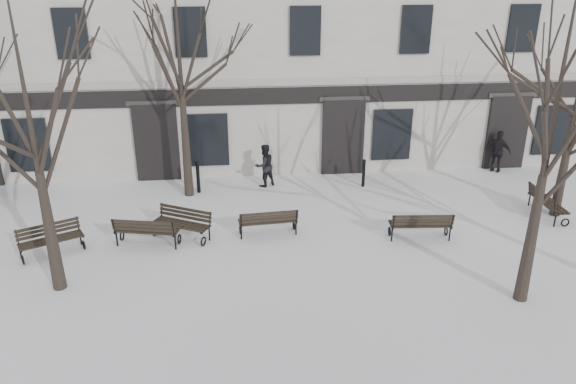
{
  "coord_description": "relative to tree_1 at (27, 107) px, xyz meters",
  "views": [
    {
      "loc": [
        -0.58,
        -12.29,
        7.79
      ],
      "look_at": [
        0.91,
        3.0,
        1.35
      ],
      "focal_mm": 35.0,
      "sensor_mm": 36.0,
      "label": 1
    }
  ],
  "objects": [
    {
      "name": "ground",
      "position": [
        5.18,
        -0.48,
        -4.72
      ],
      "size": [
        100.0,
        100.0,
        0.0
      ],
      "primitive_type": "plane",
      "color": "white",
      "rests_on": "ground"
    },
    {
      "name": "building",
      "position": [
        5.19,
        12.47,
        0.8
      ],
      "size": [
        40.4,
        10.2,
        11.4
      ],
      "color": "beige",
      "rests_on": "ground"
    },
    {
      "name": "tree_1",
      "position": [
        0.0,
        0.0,
        0.0
      ],
      "size": [
        5.28,
        5.28,
        7.54
      ],
      "color": "black",
      "rests_on": "ground"
    },
    {
      "name": "tree_2",
      "position": [
        11.45,
        -1.62,
        0.13
      ],
      "size": [
        5.43,
        5.43,
        7.76
      ],
      "color": "black",
      "rests_on": "ground"
    },
    {
      "name": "tree_5",
      "position": [
        2.89,
        5.81,
        0.58
      ],
      "size": [
        5.93,
        5.93,
        8.47
      ],
      "color": "black",
      "rests_on": "ground"
    },
    {
      "name": "bench_0",
      "position": [
        -0.7,
        1.88,
        -4.24
      ],
      "size": [
        1.79,
        1.31,
        0.87
      ],
      "rotation": [
        0.0,
        0.0,
        0.47
      ],
      "color": "black",
      "rests_on": "ground"
    },
    {
      "name": "bench_1",
      "position": [
        1.93,
        2.07,
        -4.21
      ],
      "size": [
        1.94,
        1.04,
        0.93
      ],
      "rotation": [
        0.0,
        0.0,
        2.93
      ],
      "color": "black",
      "rests_on": "ground"
    },
    {
      "name": "bench_2",
      "position": [
        9.96,
        1.7,
        -4.22
      ],
      "size": [
        1.86,
        0.8,
        0.91
      ],
      "rotation": [
        0.0,
        0.0,
        3.06
      ],
      "color": "black",
      "rests_on": "ground"
    },
    {
      "name": "bench_3",
      "position": [
        2.92,
        2.53,
        -4.23
      ],
      "size": [
        1.84,
        1.39,
        0.9
      ],
      "rotation": [
        0.0,
        0.0,
        -0.49
      ],
      "color": "black",
      "rests_on": "ground"
    },
    {
      "name": "bench_4",
      "position": [
        5.48,
        2.41,
        -4.23
      ],
      "size": [
        1.8,
        0.78,
        0.88
      ],
      "rotation": [
        0.0,
        0.0,
        3.22
      ],
      "color": "black",
      "rests_on": "ground"
    },
    {
      "name": "bench_5",
      "position": [
        14.54,
        2.93,
        -4.24
      ],
      "size": [
        0.67,
        1.77,
        0.88
      ],
      "rotation": [
        0.0,
        0.0,
        1.55
      ],
      "color": "black",
      "rests_on": "ground"
    },
    {
      "name": "bollard_a",
      "position": [
        3.22,
        6.01,
        -4.09
      ],
      "size": [
        0.15,
        0.15,
        1.18
      ],
      "color": "black",
      "rests_on": "ground"
    },
    {
      "name": "bollard_b",
      "position": [
        9.21,
        5.99,
        -4.15
      ],
      "size": [
        0.14,
        0.14,
        1.06
      ],
      "color": "black",
      "rests_on": "ground"
    },
    {
      "name": "pedestrian_b",
      "position": [
        5.61,
        6.42,
        -4.72
      ],
      "size": [
        0.97,
        0.9,
        1.59
      ],
      "primitive_type": "imported",
      "rotation": [
        0.0,
        0.0,
        3.66
      ],
      "color": "black",
      "rests_on": "ground"
    },
    {
      "name": "pedestrian_c",
      "position": [
        14.73,
        7.01,
        -4.72
      ],
      "size": [
        1.02,
        0.9,
        1.65
      ],
      "primitive_type": "imported",
      "rotation": [
        0.0,
        0.0,
        2.5
      ],
      "color": "black",
      "rests_on": "ground"
    }
  ]
}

